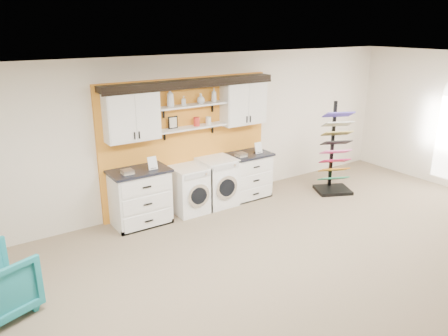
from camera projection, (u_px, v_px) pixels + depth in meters
floor at (349, 309)px, 5.31m from camera, size 10.00×10.00×0.00m
ceiling at (374, 76)px, 4.43m from camera, size 10.00×10.00×0.00m
wall_back at (187, 132)px, 8.03m from camera, size 10.00×0.00×10.00m
accent_panel at (188, 143)px, 8.07m from camera, size 3.40×0.07×2.40m
upper_cabinet_left at (131, 115)px, 7.12m from camera, size 0.90×0.35×0.84m
upper_cabinet_right at (243, 102)px, 8.31m from camera, size 0.90×0.35×0.84m
shelf_lower at (192, 127)px, 7.83m from camera, size 1.32×0.28×0.03m
shelf_upper at (191, 105)px, 7.71m from camera, size 1.32×0.28×0.03m
crown_molding at (190, 83)px, 7.59m from camera, size 3.30×0.41×0.13m
picture_frame at (173, 122)px, 7.65m from camera, size 0.18×0.02×0.22m
canister_red at (197, 122)px, 7.86m from camera, size 0.11×0.11×0.16m
canister_cream at (208, 121)px, 7.99m from camera, size 0.10×0.10×0.14m
base_cabinet_left at (140, 197)px, 7.44m from camera, size 1.00×0.66×0.98m
base_cabinet_right at (247, 175)px, 8.64m from camera, size 0.92×0.66×0.90m
washer at (189, 189)px, 7.96m from camera, size 0.61×0.71×0.86m
dryer at (217, 182)px, 8.27m from camera, size 0.65×0.71×0.91m
sample_rack at (334, 165)px, 8.88m from camera, size 0.84×0.79×1.85m
soap_bottle_a at (170, 97)px, 7.44m from camera, size 0.17×0.17×0.32m
soap_bottle_b at (184, 101)px, 7.60m from camera, size 0.10×0.10×0.16m
soap_bottle_c at (201, 98)px, 7.78m from camera, size 0.18×0.18×0.18m
soap_bottle_d at (214, 95)px, 7.91m from camera, size 0.14×0.14×0.26m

